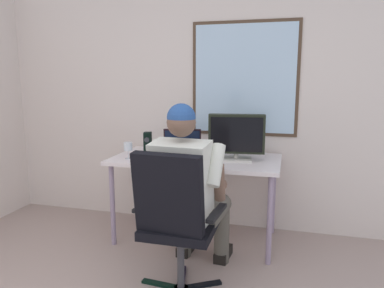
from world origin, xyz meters
The scene contains 8 objects.
wall_rear centered at (0.01, 2.53, 1.35)m, with size 4.57×0.08×2.68m.
desk centered at (-0.12, 2.10, 0.69)m, with size 1.46×0.74×0.76m.
office_chair centered at (-0.02, 1.17, 0.58)m, with size 0.58×0.57×1.01m.
person_seated centered at (0.00, 1.43, 0.68)m, with size 0.55×0.80×1.29m.
crt_monitor centered at (0.24, 2.09, 0.97)m, with size 0.48×0.24×0.39m.
laptop centered at (-0.26, 2.11, 0.82)m, with size 0.39×0.35×0.24m.
wine_glass centered at (-0.68, 1.90, 0.86)m, with size 0.07×0.07×0.14m.
desk_speaker centered at (-0.62, 2.22, 0.85)m, with size 0.08×0.10×0.19m.
Camera 1 is at (0.65, -0.92, 1.44)m, focal length 33.84 mm.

